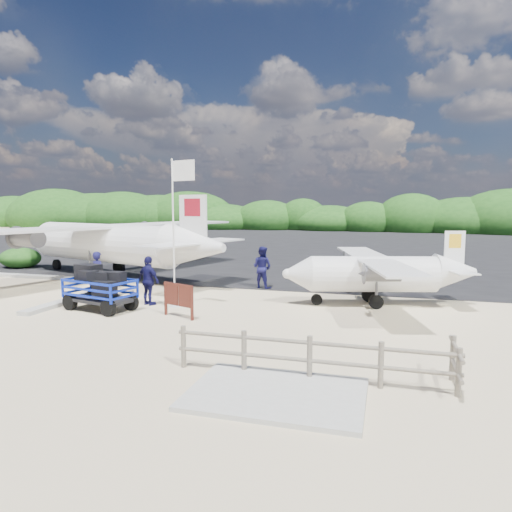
{
  "coord_description": "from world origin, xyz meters",
  "views": [
    {
      "loc": [
        7.55,
        -14.56,
        3.82
      ],
      "look_at": [
        1.87,
        5.05,
        1.54
      ],
      "focal_mm": 32.0,
      "sensor_mm": 36.0,
      "label": 1
    }
  ],
  "objects_px": {
    "crew_a": "(98,274)",
    "aircraft_large": "(511,254)",
    "crew_b": "(262,267)",
    "baggage_cart": "(101,310)",
    "crew_c": "(149,281)",
    "flagpole": "(175,306)",
    "signboard": "(179,318)",
    "aircraft_small": "(221,243)"
  },
  "relations": [
    {
      "from": "aircraft_small",
      "to": "baggage_cart",
      "type": "bearing_deg",
      "value": 87.32
    },
    {
      "from": "signboard",
      "to": "crew_c",
      "type": "height_order",
      "value": "crew_c"
    },
    {
      "from": "crew_b",
      "to": "signboard",
      "type": "bearing_deg",
      "value": 94.62
    },
    {
      "from": "signboard",
      "to": "crew_b",
      "type": "relative_size",
      "value": 0.75
    },
    {
      "from": "flagpole",
      "to": "aircraft_large",
      "type": "relative_size",
      "value": 0.3
    },
    {
      "from": "aircraft_large",
      "to": "signboard",
      "type": "bearing_deg",
      "value": 76.11
    },
    {
      "from": "baggage_cart",
      "to": "aircraft_large",
      "type": "distance_m",
      "value": 32.19
    },
    {
      "from": "flagpole",
      "to": "crew_c",
      "type": "distance_m",
      "value": 1.42
    },
    {
      "from": "flagpole",
      "to": "crew_a",
      "type": "height_order",
      "value": "flagpole"
    },
    {
      "from": "aircraft_small",
      "to": "crew_c",
      "type": "bearing_deg",
      "value": 90.3
    },
    {
      "from": "signboard",
      "to": "aircraft_large",
      "type": "xyz_separation_m",
      "value": [
        16.12,
        25.96,
        0.0
      ]
    },
    {
      "from": "crew_c",
      "to": "aircraft_large",
      "type": "relative_size",
      "value": 0.1
    },
    {
      "from": "baggage_cart",
      "to": "flagpole",
      "type": "distance_m",
      "value": 2.68
    },
    {
      "from": "crew_a",
      "to": "signboard",
      "type": "bearing_deg",
      "value": 173.02
    },
    {
      "from": "baggage_cart",
      "to": "flagpole",
      "type": "xyz_separation_m",
      "value": [
        2.34,
        1.3,
        0.0
      ]
    },
    {
      "from": "crew_a",
      "to": "aircraft_large",
      "type": "xyz_separation_m",
      "value": [
        20.99,
        23.51,
        -0.95
      ]
    },
    {
      "from": "crew_a",
      "to": "crew_c",
      "type": "xyz_separation_m",
      "value": [
        2.9,
        -0.94,
        -0.0
      ]
    },
    {
      "from": "baggage_cart",
      "to": "aircraft_large",
      "type": "relative_size",
      "value": 0.15
    },
    {
      "from": "signboard",
      "to": "crew_a",
      "type": "distance_m",
      "value": 5.53
    },
    {
      "from": "crew_a",
      "to": "crew_c",
      "type": "bearing_deg",
      "value": -178.25
    },
    {
      "from": "crew_c",
      "to": "crew_b",
      "type": "bearing_deg",
      "value": -103.65
    },
    {
      "from": "signboard",
      "to": "aircraft_small",
      "type": "bearing_deg",
      "value": 128.95
    },
    {
      "from": "signboard",
      "to": "crew_b",
      "type": "bearing_deg",
      "value": 99.46
    },
    {
      "from": "crew_b",
      "to": "crew_a",
      "type": "bearing_deg",
      "value": 47.27
    },
    {
      "from": "crew_b",
      "to": "aircraft_small",
      "type": "relative_size",
      "value": 0.26
    },
    {
      "from": "baggage_cart",
      "to": "signboard",
      "type": "distance_m",
      "value": 3.25
    },
    {
      "from": "baggage_cart",
      "to": "crew_c",
      "type": "xyz_separation_m",
      "value": [
        1.28,
        1.27,
        0.94
      ]
    },
    {
      "from": "flagpole",
      "to": "signboard",
      "type": "distance_m",
      "value": 1.78
    },
    {
      "from": "flagpole",
      "to": "crew_a",
      "type": "bearing_deg",
      "value": 167.1
    },
    {
      "from": "baggage_cart",
      "to": "crew_c",
      "type": "distance_m",
      "value": 2.03
    },
    {
      "from": "flagpole",
      "to": "crew_a",
      "type": "distance_m",
      "value": 4.18
    },
    {
      "from": "crew_b",
      "to": "crew_c",
      "type": "xyz_separation_m",
      "value": [
        -3.23,
        -4.62,
        -0.03
      ]
    },
    {
      "from": "crew_b",
      "to": "aircraft_large",
      "type": "bearing_deg",
      "value": -110.52
    },
    {
      "from": "crew_a",
      "to": "crew_b",
      "type": "relative_size",
      "value": 0.97
    },
    {
      "from": "signboard",
      "to": "aircraft_small",
      "type": "distance_m",
      "value": 31.07
    },
    {
      "from": "crew_b",
      "to": "aircraft_small",
      "type": "xyz_separation_m",
      "value": [
        -10.76,
        23.45,
        -0.97
      ]
    },
    {
      "from": "crew_a",
      "to": "crew_b",
      "type": "xyz_separation_m",
      "value": [
        6.14,
        3.68,
        0.03
      ]
    },
    {
      "from": "crew_c",
      "to": "aircraft_large",
      "type": "xyz_separation_m",
      "value": [
        18.09,
        24.45,
        -0.94
      ]
    },
    {
      "from": "baggage_cart",
      "to": "crew_a",
      "type": "distance_m",
      "value": 2.9
    },
    {
      "from": "flagpole",
      "to": "aircraft_small",
      "type": "relative_size",
      "value": 0.73
    },
    {
      "from": "signboard",
      "to": "crew_a",
      "type": "xyz_separation_m",
      "value": [
        -4.87,
        2.44,
        0.95
      ]
    },
    {
      "from": "baggage_cart",
      "to": "aircraft_small",
      "type": "relative_size",
      "value": 0.36
    }
  ]
}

